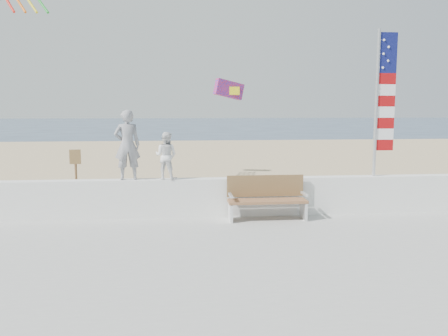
{
  "coord_description": "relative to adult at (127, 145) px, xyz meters",
  "views": [
    {
      "loc": [
        -0.9,
        -9.02,
        2.75
      ],
      "look_at": [
        0.2,
        1.8,
        1.35
      ],
      "focal_mm": 38.0,
      "sensor_mm": 36.0,
      "label": 1
    }
  ],
  "objects": [
    {
      "name": "sign",
      "position": [
        -1.78,
        2.91,
        -0.94
      ],
      "size": [
        0.32,
        0.07,
        1.46
      ],
      "color": "brown",
      "rests_on": "sand"
    },
    {
      "name": "parafoil_kite",
      "position": [
        2.83,
        4.08,
        1.42
      ],
      "size": [
        1.02,
        0.53,
        0.68
      ],
      "color": "red",
      "rests_on": "ground"
    },
    {
      "name": "seawall",
      "position": [
        2.02,
        0.0,
        -1.26
      ],
      "size": [
        30.0,
        0.35,
        0.9
      ],
      "primitive_type": "cube",
      "color": "white",
      "rests_on": "boardwalk"
    },
    {
      "name": "bench",
      "position": [
        3.18,
        -0.45,
        -1.2
      ],
      "size": [
        1.8,
        0.57,
        1.0
      ],
      "color": "#936340",
      "rests_on": "boardwalk"
    },
    {
      "name": "flag",
      "position": [
        6.04,
        -0.0,
        1.11
      ],
      "size": [
        0.5,
        0.08,
        3.5
      ],
      "color": "silver",
      "rests_on": "seawall"
    },
    {
      "name": "sand",
      "position": [
        2.02,
        7.0,
        -1.85
      ],
      "size": [
        90.0,
        40.0,
        0.08
      ],
      "primitive_type": "cube",
      "color": "tan",
      "rests_on": "ground"
    },
    {
      "name": "child",
      "position": [
        0.88,
        0.0,
        -0.26
      ],
      "size": [
        0.65,
        0.59,
        1.1
      ],
      "primitive_type": "imported",
      "rotation": [
        0.0,
        0.0,
        2.75
      ],
      "color": "white",
      "rests_on": "seawall"
    },
    {
      "name": "adult",
      "position": [
        0.0,
        0.0,
        0.0
      ],
      "size": [
        0.64,
        0.48,
        1.61
      ],
      "primitive_type": "imported",
      "rotation": [
        0.0,
        0.0,
        3.31
      ],
      "color": "gray",
      "rests_on": "seawall"
    },
    {
      "name": "ground",
      "position": [
        2.02,
        -2.0,
        -1.89
      ],
      "size": [
        220.0,
        220.0,
        0.0
      ],
      "primitive_type": "plane",
      "color": "#2E435D",
      "rests_on": "ground"
    }
  ]
}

